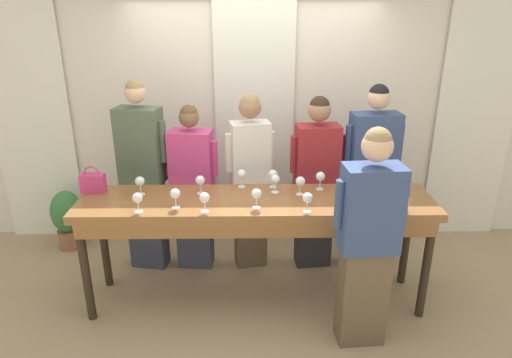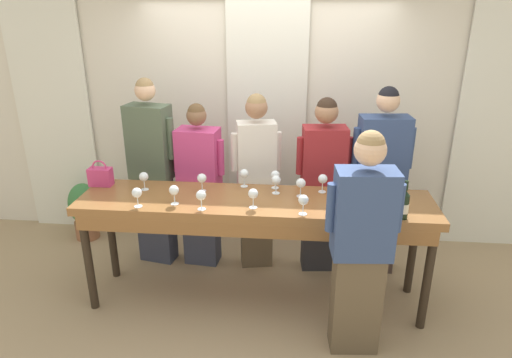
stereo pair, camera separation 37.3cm
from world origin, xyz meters
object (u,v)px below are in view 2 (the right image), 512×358
Objects in this scene: guest_pink_top at (200,186)px; wine_glass_center_right at (275,176)px; tasting_bar at (255,211)px; wine_glass_back_right at (323,179)px; handbag at (100,176)px; guest_cream_sweater at (256,180)px; wine_glass_front_right at (276,181)px; guest_navy_coat at (380,182)px; wine_glass_near_host at (201,196)px; guest_striped_shirt at (322,185)px; wine_bottle at (404,205)px; guest_olive_jacket at (152,172)px; wine_glass_by_handbag at (303,200)px; wine_glass_front_left at (244,174)px; wine_glass_by_bottle at (144,177)px; wine_glass_center_left at (202,179)px; potted_plant at (84,209)px; wine_glass_back_mid at (137,193)px; wine_glass_back_left at (301,184)px; host_pouring at (361,245)px; wine_glass_front_mid at (174,191)px; wine_glass_center_mid at (253,194)px.

wine_glass_center_right is at bearing -25.27° from guest_pink_top.
tasting_bar is 18.27× the size of wine_glass_back_right.
guest_cream_sweater reaches higher than handbag.
guest_navy_coat is (0.94, 0.47, -0.16)m from wine_glass_front_right.
wine_glass_near_host is at bearing -150.64° from guest_navy_coat.
wine_glass_center_right is (1.53, 0.08, 0.03)m from handbag.
guest_pink_top is 0.96× the size of guest_striped_shirt.
wine_glass_near_host is at bearing 179.62° from wine_bottle.
guest_olive_jacket is at bearing 165.92° from wine_glass_back_right.
guest_pink_top reaches higher than wine_glass_by_handbag.
wine_glass_front_left is 0.86m from wine_glass_by_bottle.
wine_glass_front_left is 0.37m from wine_glass_center_left.
wine_glass_by_handbag reaches higher than potted_plant.
guest_striped_shirt is 0.94× the size of guest_navy_coat.
wine_glass_center_right is at bearing 172.68° from wine_glass_back_right.
guest_cream_sweater is at bearing 144.08° from wine_bottle.
wine_glass_center_left is at bearing 163.30° from tasting_bar.
wine_glass_front_right is 0.63m from wine_glass_center_left.
wine_glass_center_right is at bearing 24.74° from wine_glass_back_mid.
host_pouring is at bearing -54.65° from wine_glass_back_left.
wine_glass_front_mid and wine_glass_back_left have the same top height.
wine_glass_back_mid is at bearing 179.64° from wine_glass_near_host.
wine_glass_front_mid is 0.09× the size of guest_striped_shirt.
wine_glass_back_mid is (-0.91, -0.07, -0.00)m from wine_glass_center_mid.
wine_glass_front_left is 0.10× the size of guest_pink_top.
wine_glass_by_bottle is 0.52m from guest_olive_jacket.
guest_pink_top is (-0.60, 0.62, -0.06)m from tasting_bar.
wine_bottle is at bearing -26.28° from guest_pink_top.
wine_glass_front_mid is 0.09× the size of guest_olive_jacket.
wine_glass_back_mid is (-0.44, -0.36, -0.00)m from wine_glass_center_left.
handbag is at bearing -175.97° from wine_glass_front_left.
wine_glass_by_handbag is (0.85, -0.37, 0.00)m from wine_glass_center_left.
guest_navy_coat is at bearing 36.39° from wine_glass_back_right.
wine_glass_back_right and wine_glass_by_handbag have the same top height.
wine_bottle is 0.73m from wine_glass_back_right.
handbag is at bearing 176.74° from wine_glass_center_left.
potted_plant is at bearing 163.23° from wine_glass_back_right.
tasting_bar is 0.31m from wine_glass_front_right.
potted_plant is at bearing 173.30° from guest_navy_coat.
potted_plant is (-2.36, 0.88, -0.74)m from wine_glass_back_left.
wine_glass_by_bottle is at bearing -169.69° from wine_glass_front_left.
wine_glass_front_right is at bearing 158.36° from wine_bottle.
tasting_bar is 1.57× the size of guest_olive_jacket.
wine_glass_center_right is 0.41m from wine_glass_back_right.
handbag reaches higher than wine_glass_center_right.
guest_navy_coat is (2.15, -0.00, -0.02)m from guest_olive_jacket.
guest_striped_shirt reaches higher than wine_glass_front_right.
guest_cream_sweater reaches higher than guest_pink_top.
wine_glass_back_mid is (-1.27, -0.32, 0.00)m from wine_glass_back_left.
handbag is at bearing 171.09° from wine_glass_by_bottle.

